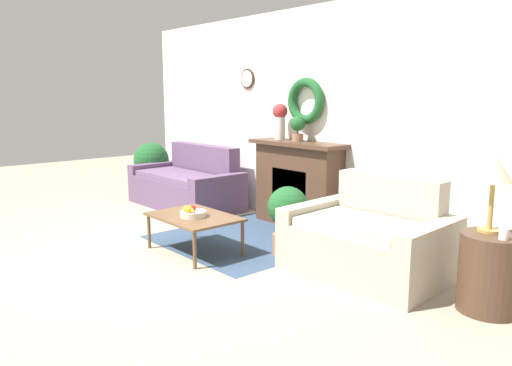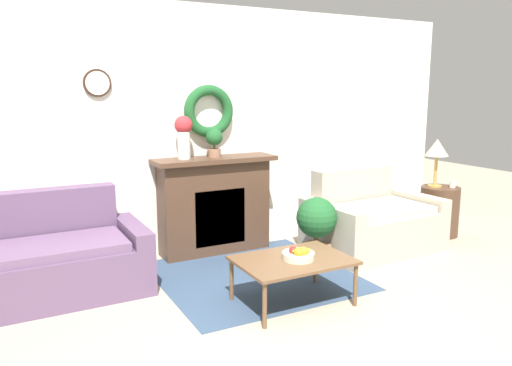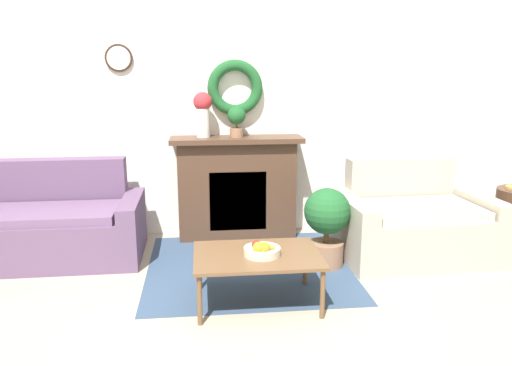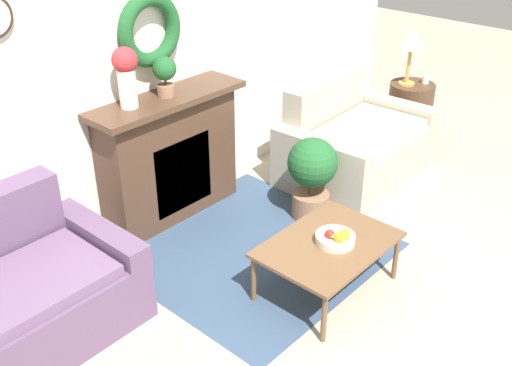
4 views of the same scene
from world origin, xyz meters
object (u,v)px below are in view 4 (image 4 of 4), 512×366
Objects in this scene: fruit_bowl at (336,238)px; potted_plant_on_mantel at (165,73)px; mug at (426,79)px; vase_on_mantel_left at (126,73)px; fireplace at (170,156)px; side_table_by_loveseat at (409,111)px; potted_plant_floor_by_loveseat at (312,173)px; loveseat_right at (353,144)px; coffee_table at (328,247)px; table_lamp at (412,40)px.

potted_plant_on_mantel is (-0.06, 1.61, 0.82)m from fruit_bowl.
vase_on_mantel_left is at bearing 165.98° from mug.
fireplace is 2.22× the size of side_table_by_loveseat.
side_table_by_loveseat is at bearing 142.13° from mug.
fireplace is at bearing 164.50° from mug.
side_table_by_loveseat is (2.67, 0.92, -0.13)m from fruit_bowl.
mug is at bearing -15.24° from potted_plant_on_mantel.
fireplace is 1.18m from potted_plant_floor_by_loveseat.
loveseat_right is at bearing -20.42° from vase_on_mantel_left.
fruit_bowl is 0.88× the size of potted_plant_on_mantel.
loveseat_right is 1.81m from coffee_table.
coffee_table is 3.03× the size of potted_plant_on_mantel.
side_table_by_loveseat is at bearing -38.66° from table_lamp.
potted_plant_floor_by_loveseat reaches higher than mug.
loveseat_right is at bearing 28.49° from coffee_table.
fruit_bowl is at bearing -55.16° from coffee_table.
side_table_by_loveseat is 1.95× the size of potted_plant_on_mantel.
table_lamp reaches higher than mug.
loveseat_right is 2.45× the size of table_lamp.
potted_plant_on_mantel is (-2.84, 0.77, 0.60)m from mug.
potted_plant_on_mantel is at bearing -81.39° from fireplace.
loveseat_right is at bearing -24.04° from fireplace.
table_lamp is 2.06m from potted_plant_floor_by_loveseat.
potted_plant_floor_by_loveseat is (-1.93, -0.25, -0.66)m from table_lamp.
fruit_bowl is (0.07, -1.63, -0.10)m from fireplace.
mug is (2.84, -0.79, 0.11)m from fireplace.
fireplace is 1.43× the size of coffee_table.
coffee_table is 2.93m from mug.
table_lamp is at bearing 7.40° from potted_plant_floor_by_loveseat.
potted_plant_on_mantel is (-2.73, 0.69, 0.95)m from side_table_by_loveseat.
loveseat_right reaches higher than potted_plant_floor_by_loveseat.
potted_plant_on_mantel is (-2.67, 0.64, 0.18)m from table_lamp.
side_table_by_loveseat reaches higher than fruit_bowl.
fireplace reaches higher than coffee_table.
coffee_table is at bearing -136.12° from potted_plant_floor_by_loveseat.
fruit_bowl is 3.16× the size of mug.
coffee_table is at bearing 124.84° from fruit_bowl.
table_lamp is at bearing -13.82° from fireplace.
table_lamp is 0.82× the size of potted_plant_floor_by_loveseat.
loveseat_right is at bearing 177.05° from mug.
coffee_table is at bearing -76.80° from vase_on_mantel_left.
potted_plant_on_mantel is at bearing 166.46° from table_lamp.
loveseat_right is 1.11m from side_table_by_loveseat.
mug is 3.35m from vase_on_mantel_left.
potted_plant_on_mantel reaches higher than fruit_bowl.
fireplace reaches higher than loveseat_right.
fireplace is at bearing 165.54° from side_table_by_loveseat.
loveseat_right is 2.33m from vase_on_mantel_left.
loveseat_right is at bearing -176.34° from table_lamp.
side_table_by_loveseat is 1.03× the size of table_lamp.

